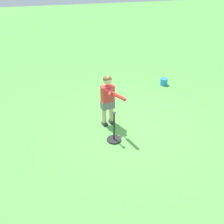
{
  "coord_description": "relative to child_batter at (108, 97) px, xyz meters",
  "views": [
    {
      "loc": [
        1.67,
        3.94,
        2.91
      ],
      "look_at": [
        0.42,
        -0.09,
        0.45
      ],
      "focal_mm": 40.05,
      "sensor_mm": 36.0,
      "label": 1
    }
  ],
  "objects": [
    {
      "name": "batting_tee",
      "position": [
        0.06,
        0.58,
        -0.55
      ],
      "size": [
        0.28,
        0.28,
        0.62
      ],
      "color": "black",
      "rests_on": "ground"
    },
    {
      "name": "toy_bucket",
      "position": [
        -2.08,
        -1.51,
        -0.55
      ],
      "size": [
        0.22,
        0.22,
        0.19
      ],
      "color": "#2884DB",
      "rests_on": "ground"
    },
    {
      "name": "play_ball_near_batter",
      "position": [
        -0.29,
        -1.2,
        -0.61
      ],
      "size": [
        0.09,
        0.09,
        0.09
      ],
      "primitive_type": "sphere",
      "color": "orange",
      "rests_on": "ground"
    },
    {
      "name": "child_batter",
      "position": [
        0.0,
        0.0,
        0.0
      ],
      "size": [
        0.33,
        0.77,
        1.08
      ],
      "color": "#232328",
      "rests_on": "ground"
    },
    {
      "name": "ground_plane",
      "position": [
        -0.42,
        0.36,
        -0.65
      ],
      "size": [
        40.0,
        40.0,
        0.0
      ],
      "primitive_type": "plane",
      "color": "#519942"
    }
  ]
}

